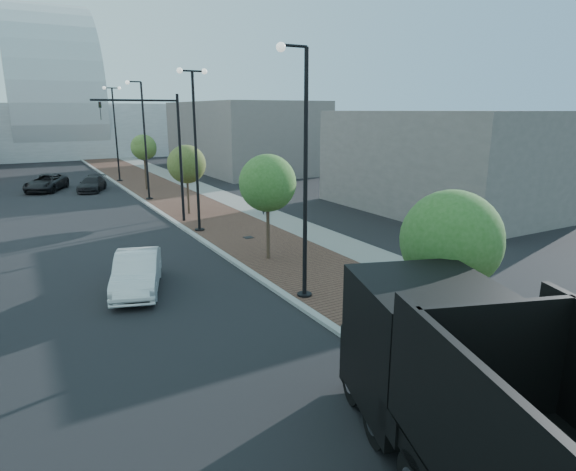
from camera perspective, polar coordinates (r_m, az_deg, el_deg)
ground at (r=12.10m, az=26.79°, el=-22.78°), size 220.00×220.00×0.00m
sidewalk at (r=47.00m, az=-14.34°, el=5.56°), size 7.00×140.00×0.12m
concrete_strip at (r=47.77m, az=-11.20°, el=5.88°), size 2.40×140.00×0.13m
curb at (r=46.23m, az=-18.53°, el=5.13°), size 0.30×140.00×0.14m
dump_truck at (r=9.25m, az=25.19°, el=-22.44°), size 7.29×14.25×3.97m
white_sedan at (r=20.28m, az=-17.36°, el=-4.12°), size 2.99×4.98×1.55m
dark_car_mid at (r=48.70m, az=-26.62°, el=5.59°), size 4.44×5.90×1.49m
dark_car_far at (r=46.84m, az=-22.10°, el=5.64°), size 3.31×4.78×1.29m
pedestrian at (r=33.08m, az=-2.81°, el=3.67°), size 0.67×0.54×1.60m
streetlight_1 at (r=17.62m, az=1.75°, el=5.75°), size 1.44×0.56×9.21m
streetlight_2 at (r=28.49m, az=-10.80°, el=9.84°), size 1.72×0.56×9.28m
streetlight_3 at (r=40.02m, az=-16.60°, el=10.10°), size 1.44×0.56×9.21m
streetlight_4 at (r=51.76m, az=-19.64°, el=11.27°), size 1.72×0.56×9.28m
traffic_mast at (r=31.08m, az=-14.24°, el=10.32°), size 5.09×0.20×8.00m
tree_0 at (r=13.97m, az=18.72°, el=-0.53°), size 2.77×2.77×4.98m
tree_1 at (r=22.61m, az=-2.35°, el=6.18°), size 2.68×2.68×5.10m
tree_2 at (r=33.69m, az=-11.80°, el=8.21°), size 2.60×2.59×4.80m
tree_3 at (r=45.20m, az=-16.60°, el=9.93°), size 2.29×2.23×4.99m
convention_center at (r=90.14m, az=-25.93°, el=12.48°), size 50.00×30.00×50.00m
commercial_block_ne at (r=60.21m, az=-5.46°, el=11.59°), size 12.00×22.00×8.00m
commercial_block_e at (r=36.56m, az=17.49°, el=8.34°), size 10.00×16.00×7.00m
utility_cover_0 at (r=14.21m, az=29.09°, el=-16.53°), size 0.50×0.50×0.02m
utility_cover_1 at (r=18.26m, az=10.14°, el=-7.91°), size 0.50×0.50×0.02m
utility_cover_2 at (r=27.17m, az=-4.69°, el=-0.22°), size 0.50×0.50×0.02m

